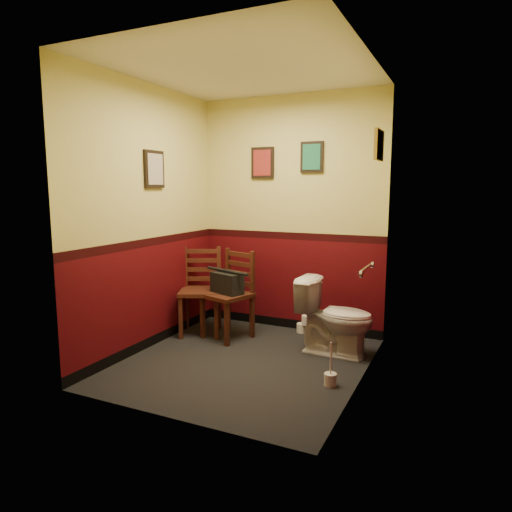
% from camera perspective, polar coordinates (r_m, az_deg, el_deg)
% --- Properties ---
extents(floor, '(2.20, 2.40, 0.00)m').
position_cam_1_polar(floor, '(4.51, -1.38, -13.10)').
color(floor, black).
rests_on(floor, ground).
extents(ceiling, '(2.20, 2.40, 0.00)m').
position_cam_1_polar(ceiling, '(4.32, -1.52, 22.41)').
color(ceiling, silver).
rests_on(ceiling, ground).
extents(wall_back, '(2.20, 0.00, 2.70)m').
position_cam_1_polar(wall_back, '(5.31, 4.36, 5.12)').
color(wall_back, '#49080D').
rests_on(wall_back, ground).
extents(wall_front, '(2.20, 0.00, 2.70)m').
position_cam_1_polar(wall_front, '(3.18, -11.13, 2.72)').
color(wall_front, '#49080D').
rests_on(wall_front, ground).
extents(wall_left, '(0.00, 2.40, 2.70)m').
position_cam_1_polar(wall_left, '(4.80, -13.33, 4.56)').
color(wall_left, '#49080D').
rests_on(wall_left, ground).
extents(wall_right, '(0.00, 2.40, 2.70)m').
position_cam_1_polar(wall_right, '(3.85, 13.42, 3.63)').
color(wall_right, '#49080D').
rests_on(wall_right, ground).
extents(grab_bar, '(0.05, 0.56, 0.06)m').
position_cam_1_polar(grab_bar, '(4.15, 13.52, -1.61)').
color(grab_bar, silver).
rests_on(grab_bar, wall_right).
extents(framed_print_back_a, '(0.28, 0.04, 0.36)m').
position_cam_1_polar(framed_print_back_a, '(5.42, 0.82, 11.57)').
color(framed_print_back_a, black).
rests_on(framed_print_back_a, wall_back).
extents(framed_print_back_b, '(0.26, 0.04, 0.34)m').
position_cam_1_polar(framed_print_back_b, '(5.20, 7.00, 12.18)').
color(framed_print_back_b, black).
rests_on(framed_print_back_b, wall_back).
extents(framed_print_left, '(0.04, 0.30, 0.38)m').
position_cam_1_polar(framed_print_left, '(4.86, -12.60, 10.54)').
color(framed_print_left, black).
rests_on(framed_print_left, wall_left).
extents(framed_print_right, '(0.04, 0.34, 0.28)m').
position_cam_1_polar(framed_print_right, '(4.44, 15.09, 13.24)').
color(framed_print_right, olive).
rests_on(framed_print_right, wall_right).
extents(toilet, '(0.78, 0.46, 0.75)m').
position_cam_1_polar(toilet, '(4.68, 9.90, -7.58)').
color(toilet, white).
rests_on(toilet, floor).
extents(toilet_brush, '(0.11, 0.11, 0.38)m').
position_cam_1_polar(toilet_brush, '(4.05, 9.27, -14.88)').
color(toilet_brush, silver).
rests_on(toilet_brush, floor).
extents(chair_left, '(0.61, 0.61, 0.98)m').
position_cam_1_polar(chair_left, '(5.29, -6.90, -4.32)').
color(chair_left, '#59291A').
rests_on(chair_left, floor).
extents(chair_right, '(0.57, 0.57, 0.97)m').
position_cam_1_polar(chair_right, '(5.10, -3.26, -4.80)').
color(chair_right, '#59291A').
rests_on(chair_right, floor).
extents(handbag, '(0.40, 0.29, 0.27)m').
position_cam_1_polar(handbag, '(5.04, -3.64, -3.37)').
color(handbag, black).
rests_on(handbag, chair_right).
extents(tp_stack, '(0.24, 0.13, 0.21)m').
position_cam_1_polar(tp_stack, '(5.35, 6.35, -8.66)').
color(tp_stack, silver).
rests_on(tp_stack, floor).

